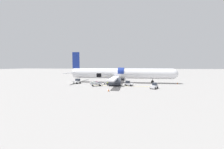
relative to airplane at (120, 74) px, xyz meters
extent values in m
plane|color=gray|center=(0.16, -4.27, -3.23)|extent=(500.00, 500.00, 0.00)
cube|color=yellow|center=(1.53, -8.22, -3.23)|extent=(19.74, 1.05, 0.01)
cylinder|color=silver|center=(0.49, 0.00, 0.14)|extent=(35.88, 3.66, 3.66)
sphere|color=silver|center=(18.43, 0.00, 0.14)|extent=(3.47, 3.47, 3.47)
cone|color=silver|center=(-17.45, 0.00, 0.14)|extent=(4.20, 3.36, 3.36)
cylinder|color=navy|center=(0.49, -0.03, 0.47)|extent=(2.15, 3.66, 3.66)
cube|color=navy|center=(-16.77, 0.00, 5.03)|extent=(2.74, 0.28, 6.12)
cube|color=silver|center=(-16.93, -4.64, 0.51)|extent=(0.88, 9.29, 0.20)
cube|color=silver|center=(-16.93, 4.65, 0.51)|extent=(0.88, 9.29, 0.20)
cube|color=silver|center=(-0.95, -8.84, -0.86)|extent=(2.10, 16.58, 0.40)
cube|color=silver|center=(-0.95, 8.84, -0.86)|extent=(2.10, 16.58, 0.40)
cylinder|color=#333842|center=(-0.75, -8.79, -1.99)|extent=(3.73, 2.41, 2.41)
cylinder|color=#333842|center=(-0.75, 8.79, -1.99)|extent=(3.73, 2.41, 2.41)
cube|color=black|center=(-7.41, -1.81, -0.50)|extent=(1.70, 0.12, 1.40)
cylinder|color=#56565B|center=(11.61, 0.00, -1.74)|extent=(0.22, 0.22, 1.94)
sphere|color=black|center=(11.61, 0.00, -2.71)|extent=(1.03, 1.03, 1.03)
cylinder|color=#56565B|center=(-3.10, -2.53, -1.74)|extent=(0.22, 0.22, 1.94)
sphere|color=black|center=(-3.10, -2.53, -2.71)|extent=(1.03, 1.03, 1.03)
cylinder|color=#56565B|center=(-3.10, 2.53, -1.74)|extent=(0.22, 0.22, 1.94)
sphere|color=black|center=(-3.10, 2.53, -2.71)|extent=(1.03, 1.03, 1.03)
cube|color=white|center=(-14.48, -4.97, -2.65)|extent=(2.50, 2.79, 0.69)
cube|color=#232833|center=(-14.30, -4.62, -1.92)|extent=(1.71, 1.55, 0.76)
cube|color=black|center=(-13.94, -3.91, -2.79)|extent=(1.37, 0.78, 0.34)
sphere|color=black|center=(-13.43, -4.63, -2.95)|extent=(0.56, 0.56, 0.56)
sphere|color=black|center=(-14.82, -3.92, -2.95)|extent=(0.56, 0.56, 0.56)
sphere|color=black|center=(-14.13, -6.02, -2.95)|extent=(0.56, 0.56, 0.56)
sphere|color=black|center=(-15.53, -5.31, -2.95)|extent=(0.56, 0.56, 0.56)
cube|color=silver|center=(3.51, -7.67, -2.70)|extent=(2.62, 2.02, 0.58)
cube|color=#232833|center=(3.12, -7.54, -2.08)|extent=(1.35, 1.42, 0.67)
cube|color=black|center=(2.36, -7.28, -2.82)|extent=(0.50, 1.20, 0.29)
sphere|color=black|center=(2.97, -6.81, -2.95)|extent=(0.56, 0.56, 0.56)
sphere|color=black|center=(2.56, -8.03, -2.95)|extent=(0.56, 0.56, 0.56)
sphere|color=black|center=(4.46, -7.30, -2.95)|extent=(0.56, 0.56, 0.56)
sphere|color=black|center=(4.05, -8.53, -2.95)|extent=(0.56, 0.56, 0.56)
cube|color=silver|center=(10.30, -12.22, -2.67)|extent=(2.33, 2.87, 0.65)
cube|color=#232833|center=(10.52, -11.82, -1.98)|extent=(1.48, 1.53, 0.72)
cube|color=black|center=(10.95, -11.04, -2.80)|extent=(1.02, 0.64, 0.32)
sphere|color=black|center=(11.24, -11.73, -2.95)|extent=(0.56, 0.56, 0.56)
sphere|color=black|center=(10.22, -11.17, -2.95)|extent=(0.56, 0.56, 0.56)
sphere|color=black|center=(10.38, -13.28, -2.95)|extent=(0.56, 0.56, 0.56)
sphere|color=black|center=(9.36, -12.72, -2.95)|extent=(0.56, 0.56, 0.56)
cube|color=#999BA0|center=(-3.43, -5.51, -2.74)|extent=(2.98, 2.15, 0.05)
cube|color=#999BA0|center=(-2.19, -5.94, -2.53)|extent=(0.49, 1.29, 0.36)
cube|color=#999BA0|center=(-3.64, -6.12, -2.53)|extent=(2.52, 0.91, 0.36)
cube|color=#999BA0|center=(-3.23, -4.91, -2.53)|extent=(2.52, 0.91, 0.36)
cube|color=#333338|center=(-1.73, -6.10, -2.94)|extent=(0.88, 0.37, 0.06)
sphere|color=black|center=(-2.76, -6.46, -3.03)|extent=(0.40, 0.40, 0.40)
sphere|color=black|center=(-2.32, -5.18, -3.03)|extent=(0.40, 0.40, 0.40)
sphere|color=black|center=(-4.54, -5.84, -3.03)|extent=(0.40, 0.40, 0.40)
sphere|color=black|center=(-4.11, -4.57, -3.03)|extent=(0.40, 0.40, 0.40)
cube|color=#2D2D33|center=(-3.08, -5.58, -2.53)|extent=(0.51, 0.38, 0.35)
cube|color=#721951|center=(-3.57, -5.69, -2.45)|extent=(0.37, 0.24, 0.53)
cube|color=#1E2347|center=(-2.79, -5.96, -2.46)|extent=(0.54, 0.43, 0.49)
cube|color=silver|center=(-7.90, -5.81, -2.75)|extent=(3.10, 2.12, 0.05)
cube|color=silver|center=(-6.55, -6.12, -2.51)|extent=(0.40, 1.50, 0.41)
cube|color=silver|center=(-8.07, -6.53, -2.51)|extent=(2.72, 0.68, 0.41)
cube|color=silver|center=(-7.74, -5.10, -2.51)|extent=(2.72, 0.68, 0.41)
cube|color=#333338|center=(-6.08, -6.23, -2.95)|extent=(0.89, 0.28, 0.06)
sphere|color=black|center=(-7.11, -6.78, -3.03)|extent=(0.40, 0.40, 0.40)
sphere|color=black|center=(-6.77, -5.29, -3.03)|extent=(0.40, 0.40, 0.40)
sphere|color=black|center=(-9.04, -6.33, -3.03)|extent=(0.40, 0.40, 0.40)
sphere|color=black|center=(-8.70, -4.84, -3.03)|extent=(0.40, 0.40, 0.40)
cube|color=olive|center=(-8.45, -5.52, -2.54)|extent=(0.57, 0.40, 0.36)
cube|color=#721951|center=(-7.00, -6.06, -2.46)|extent=(0.48, 0.38, 0.53)
cube|color=#2D2D33|center=(-7.60, -6.03, -2.48)|extent=(0.42, 0.27, 0.48)
cube|color=#14472D|center=(-8.00, -5.84, -2.50)|extent=(0.53, 0.32, 0.44)
cube|color=#B7BABF|center=(-6.29, -9.67, -2.62)|extent=(3.42, 2.66, 0.05)
cube|color=#B7BABF|center=(-4.92, -8.95, -2.40)|extent=(0.68, 1.22, 0.39)
cube|color=#B7BABF|center=(-5.99, -10.24, -2.40)|extent=(2.76, 1.50, 0.39)
cube|color=#B7BABF|center=(-6.59, -9.10, -2.40)|extent=(2.76, 1.50, 0.39)
cube|color=#333338|center=(-4.50, -8.72, -2.88)|extent=(0.83, 0.49, 0.06)
sphere|color=black|center=(-5.00, -9.75, -3.03)|extent=(0.40, 0.40, 0.40)
sphere|color=black|center=(-5.63, -8.56, -3.03)|extent=(0.40, 0.40, 0.40)
sphere|color=black|center=(-6.95, -10.78, -3.03)|extent=(0.40, 0.40, 0.40)
sphere|color=black|center=(-7.58, -9.59, -3.03)|extent=(0.40, 0.40, 0.40)
cube|color=#2D2D33|center=(-5.71, -9.30, -2.38)|extent=(0.41, 0.30, 0.43)
cube|color=#1E2347|center=(-5.36, -9.17, -2.40)|extent=(0.57, 0.45, 0.38)
cube|color=#4C1E1E|center=(-6.35, -9.69, -2.47)|extent=(0.53, 0.33, 0.26)
cube|color=#14472D|center=(-7.36, -9.97, -2.38)|extent=(0.47, 0.40, 0.43)
cylinder|color=#2D2D33|center=(-0.77, -4.78, -2.86)|extent=(0.38, 0.38, 0.75)
cylinder|color=#B7E019|center=(-0.77, -4.78, -2.19)|extent=(0.49, 0.49, 0.59)
sphere|color=tan|center=(-0.77, -4.78, -1.79)|extent=(0.21, 0.21, 0.21)
cylinder|color=#B7E019|center=(-0.62, -4.92, -2.25)|extent=(0.16, 0.16, 0.54)
cylinder|color=#B7E019|center=(-0.93, -4.65, -2.25)|extent=(0.16, 0.16, 0.54)
cylinder|color=black|center=(0.03, -3.94, -2.81)|extent=(0.43, 0.43, 0.84)
cylinder|color=orange|center=(0.03, -3.94, -2.05)|extent=(0.55, 0.55, 0.67)
sphere|color=#9E7556|center=(0.03, -3.94, -1.60)|extent=(0.23, 0.23, 0.23)
cylinder|color=orange|center=(-0.17, -3.81, -2.13)|extent=(0.17, 0.17, 0.61)
cylinder|color=orange|center=(0.23, -4.07, -2.13)|extent=(0.17, 0.17, 0.61)
cylinder|color=black|center=(-2.22, -3.30, -2.82)|extent=(0.32, 0.32, 0.83)
cylinder|color=#B7E019|center=(-2.22, -3.30, -2.08)|extent=(0.42, 0.42, 0.65)
sphere|color=#9E7556|center=(-2.22, -3.30, -1.64)|extent=(0.23, 0.23, 0.23)
cylinder|color=#B7E019|center=(-2.24, -3.07, -2.15)|extent=(0.13, 0.13, 0.60)
cylinder|color=#B7E019|center=(-2.20, -3.53, -2.15)|extent=(0.13, 0.13, 0.60)
cylinder|color=#2D2D33|center=(-3.05, -8.24, -2.81)|extent=(0.44, 0.44, 0.85)
cylinder|color=#CCE523|center=(-3.05, -8.24, -2.05)|extent=(0.56, 0.56, 0.67)
sphere|color=beige|center=(-3.05, -8.24, -1.60)|extent=(0.23, 0.23, 0.23)
cylinder|color=#CCE523|center=(-3.22, -8.08, -2.12)|extent=(0.18, 0.18, 0.61)
cylinder|color=#CCE523|center=(-2.88, -8.41, -2.12)|extent=(0.18, 0.18, 0.61)
cube|color=black|center=(19.55, -1.25, -3.21)|extent=(0.44, 0.44, 0.03)
cone|color=orange|center=(19.55, -1.25, -2.91)|extent=(0.32, 0.32, 0.64)
cylinder|color=white|center=(19.55, -1.25, -2.88)|extent=(0.19, 0.19, 0.08)
cube|color=black|center=(-1.13, -17.61, -3.21)|extent=(0.47, 0.47, 0.03)
cone|color=orange|center=(-1.13, -17.61, -2.90)|extent=(0.35, 0.35, 0.65)
cylinder|color=white|center=(-1.13, -17.61, -2.87)|extent=(0.20, 0.20, 0.08)
cube|color=black|center=(0.90, -8.75, -3.21)|extent=(0.53, 0.53, 0.03)
cone|color=orange|center=(0.90, -8.75, -2.86)|extent=(0.39, 0.39, 0.75)
cylinder|color=white|center=(0.90, -8.75, -2.82)|extent=(0.23, 0.23, 0.09)
camera|label=1|loc=(4.44, -49.84, 2.88)|focal=22.00mm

